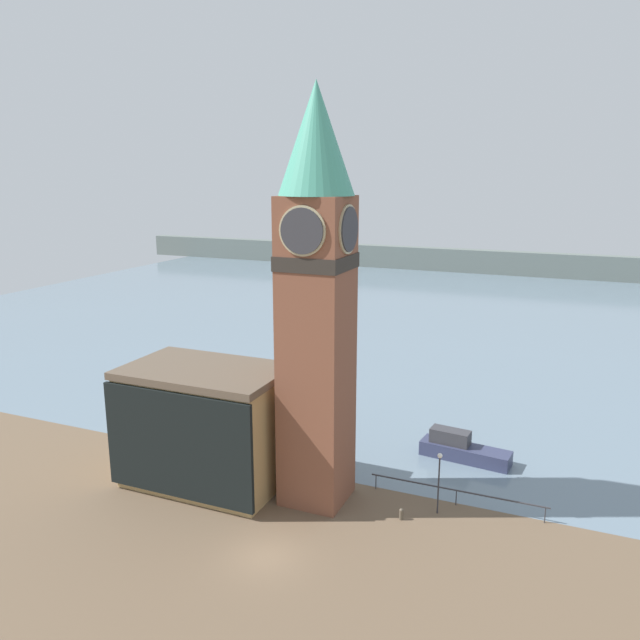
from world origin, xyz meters
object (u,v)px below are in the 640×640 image
Objects in this scene: clock_tower at (317,291)px; pier_building at (205,425)px; mooring_bollard_near at (401,514)px; lamp_post at (439,472)px; boat_near at (462,449)px.

pier_building is at bearing -173.81° from clock_tower.
lamp_post is (1.93, 1.63, 2.47)m from mooring_bollard_near.
pier_building reaches higher than boat_near.
boat_near is 10.23m from mooring_bollard_near.
clock_tower is at bearing -122.82° from boat_near.
pier_building is 14.46m from mooring_bollard_near.
pier_building is 19.28m from boat_near.
pier_building is (-8.00, -0.87, -9.88)m from clock_tower.
boat_near is (15.84, 10.46, -3.38)m from pier_building.
clock_tower is at bearing 175.62° from mooring_bollard_near.
boat_near is at bearing 90.26° from lamp_post.
clock_tower is 12.75m from pier_building.
mooring_bollard_near is (13.95, 0.41, -3.77)m from pier_building.
clock_tower is 13.74m from lamp_post.
clock_tower is 35.39× the size of mooring_bollard_near.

